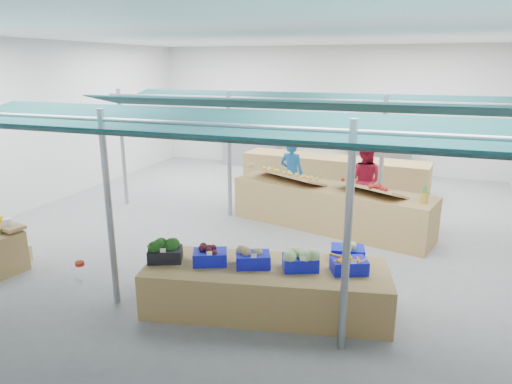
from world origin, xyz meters
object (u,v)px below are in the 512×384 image
at_px(veg_counter, 266,288).
at_px(crate_stack, 362,289).
at_px(vendor_left, 292,174).
at_px(fruit_counter, 330,208).
at_px(vendor_right, 364,180).

relative_size(veg_counter, crate_stack, 5.70).
bearing_deg(veg_counter, vendor_left, 89.67).
xyz_separation_m(crate_stack, vendor_left, (-2.36, 4.43, 0.59)).
distance_m(fruit_counter, crate_stack, 3.53).
height_order(veg_counter, vendor_right, vendor_right).
xyz_separation_m(veg_counter, fruit_counter, (0.20, 3.86, 0.13)).
bearing_deg(crate_stack, veg_counter, -158.56).
bearing_deg(vendor_left, vendor_right, -165.72).
relative_size(veg_counter, vendor_right, 1.99).
bearing_deg(vendor_left, crate_stack, 132.31).
height_order(vendor_left, vendor_right, same).
relative_size(crate_stack, vendor_left, 0.35).
bearing_deg(crate_stack, fruit_counter, 109.19).
xyz_separation_m(veg_counter, vendor_right, (0.80, 4.96, 0.55)).
bearing_deg(vendor_right, vendor_left, 14.28).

